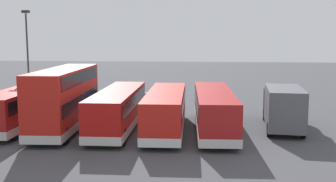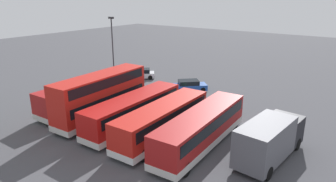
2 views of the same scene
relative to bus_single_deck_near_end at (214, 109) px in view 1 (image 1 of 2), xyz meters
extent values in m
plane|color=#47474C|center=(7.14, -9.66, -1.62)|extent=(140.00, 140.00, 0.00)
cube|color=#A51919|center=(0.00, 0.01, 0.03)|extent=(3.09, 11.88, 2.60)
cube|color=silver|center=(0.00, 0.01, -1.00)|extent=(3.13, 11.93, 0.55)
cube|color=black|center=(0.00, 0.01, 0.63)|extent=(3.11, 11.09, 0.90)
cube|color=black|center=(0.27, -5.91, 0.63)|extent=(2.25, 0.16, 1.10)
cylinder|color=black|center=(1.33, -4.43, -1.07)|extent=(0.35, 1.11, 1.10)
cylinder|color=black|center=(-0.92, -4.53, -1.07)|extent=(0.35, 1.11, 1.10)
cylinder|color=black|center=(0.92, 4.54, -1.07)|extent=(0.35, 1.11, 1.10)
cylinder|color=black|center=(-1.33, 4.44, -1.07)|extent=(0.35, 1.11, 1.10)
cube|color=red|center=(3.49, 0.56, 0.03)|extent=(2.85, 11.02, 2.60)
cube|color=silver|center=(3.49, 0.56, -1.00)|extent=(2.89, 11.06, 0.55)
cube|color=black|center=(3.49, 0.56, 0.63)|extent=(2.89, 10.22, 0.90)
cube|color=black|center=(3.64, -4.95, 0.63)|extent=(2.25, 0.12, 1.10)
cylinder|color=black|center=(4.72, -3.49, -1.07)|extent=(0.33, 1.11, 1.10)
cylinder|color=black|center=(2.47, -3.55, -1.07)|extent=(0.33, 1.11, 1.10)
cylinder|color=black|center=(4.50, 4.66, -1.07)|extent=(0.33, 1.11, 1.10)
cylinder|color=black|center=(2.25, 4.60, -1.07)|extent=(0.33, 1.11, 1.10)
cube|color=#B71411|center=(7.06, 0.30, 0.03)|extent=(2.81, 11.39, 2.60)
cube|color=silver|center=(7.06, 0.30, -1.00)|extent=(2.85, 11.43, 0.55)
cube|color=black|center=(7.06, 0.30, 0.63)|extent=(2.85, 10.60, 0.90)
cube|color=black|center=(7.19, -5.40, 0.63)|extent=(2.25, 0.11, 1.10)
cylinder|color=black|center=(8.28, -3.95, -1.07)|extent=(0.33, 1.11, 1.10)
cylinder|color=black|center=(6.03, -4.00, -1.07)|extent=(0.33, 1.11, 1.10)
cylinder|color=black|center=(8.08, 4.59, -1.07)|extent=(0.33, 1.11, 1.10)
cylinder|color=black|center=(5.83, 4.54, -1.07)|extent=(0.33, 1.11, 1.10)
cube|color=red|center=(10.91, 0.75, 0.83)|extent=(3.07, 10.69, 4.20)
cube|color=silver|center=(10.91, 0.75, -1.00)|extent=(3.12, 10.73, 0.55)
cube|color=black|center=(10.91, 0.75, 0.63)|extent=(3.09, 9.89, 0.90)
cube|color=black|center=(10.91, 0.75, 2.33)|extent=(3.09, 9.89, 0.90)
cube|color=black|center=(11.17, -4.56, 0.63)|extent=(2.25, 0.17, 1.10)
cylinder|color=black|center=(12.23, -3.07, -1.07)|extent=(0.35, 1.11, 1.10)
cylinder|color=black|center=(9.98, -3.18, -1.07)|extent=(0.35, 1.11, 1.10)
cylinder|color=black|center=(11.84, 4.69, -1.07)|extent=(0.35, 1.11, 1.10)
cylinder|color=black|center=(9.59, 4.58, -1.07)|extent=(0.35, 1.11, 1.10)
cube|color=#A51919|center=(14.47, -0.02, 0.03)|extent=(2.72, 10.89, 2.60)
cube|color=silver|center=(14.47, -0.02, -1.00)|extent=(2.76, 10.93, 0.55)
cube|color=black|center=(14.47, -0.02, 0.63)|extent=(2.76, 10.09, 0.90)
cube|color=black|center=(14.55, -5.48, 0.63)|extent=(2.25, 0.09, 1.10)
cylinder|color=black|center=(15.66, -4.03, -1.07)|extent=(0.32, 1.10, 1.10)
cylinder|color=black|center=(13.41, -4.07, -1.07)|extent=(0.32, 1.10, 1.10)
cylinder|color=black|center=(13.28, 3.98, -1.07)|extent=(0.32, 1.10, 1.10)
cube|color=#595960|center=(-5.07, -0.31, 0.18)|extent=(3.00, 5.71, 2.80)
cube|color=black|center=(-5.42, -4.04, -0.12)|extent=(2.67, 2.22, 2.20)
cylinder|color=black|center=(-4.29, -4.15, -1.12)|extent=(0.37, 1.02, 1.00)
cylinder|color=black|center=(-6.54, -3.94, -1.12)|extent=(0.37, 1.02, 1.00)
cylinder|color=black|center=(-3.78, 1.33, -1.12)|extent=(0.37, 1.02, 1.00)
cylinder|color=black|center=(-6.03, 1.54, -1.12)|extent=(0.37, 1.02, 1.00)
cube|color=#1E479E|center=(8.63, -12.14, -1.09)|extent=(4.27, 4.24, 0.70)
cube|color=black|center=(8.78, -12.00, -0.47)|extent=(2.95, 2.94, 0.55)
cylinder|color=black|center=(8.12, -13.77, -1.30)|extent=(0.61, 0.61, 0.64)
cylinder|color=black|center=(7.00, -12.63, -1.30)|extent=(0.61, 0.61, 0.64)
cylinder|color=black|center=(10.27, -11.65, -1.30)|extent=(0.61, 0.61, 0.64)
cylinder|color=black|center=(9.15, -10.51, -1.30)|extent=(0.61, 0.61, 0.64)
cube|color=silver|center=(17.94, -13.00, -1.09)|extent=(4.43, 4.10, 0.70)
cube|color=black|center=(17.78, -13.13, -0.47)|extent=(3.02, 2.89, 0.55)
cylinder|color=black|center=(18.61, -11.41, -1.30)|extent=(0.63, 0.58, 0.64)
cylinder|color=black|center=(19.63, -12.65, -1.30)|extent=(0.63, 0.58, 0.64)
cylinder|color=black|center=(16.25, -13.36, -1.30)|extent=(0.63, 0.58, 0.64)
cylinder|color=black|center=(17.26, -14.59, -1.30)|extent=(0.63, 0.58, 0.64)
cylinder|color=#38383D|center=(17.22, -7.16, 2.88)|extent=(0.16, 0.16, 9.00)
cube|color=#262628|center=(17.22, -7.16, 7.53)|extent=(0.70, 0.30, 0.24)
cylinder|color=#197F33|center=(6.27, -9.26, -1.15)|extent=(0.60, 0.60, 0.95)
camera|label=1|loc=(0.70, 28.81, 5.28)|focal=42.64mm
camera|label=2|loc=(-10.88, 19.65, 10.25)|focal=32.26mm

